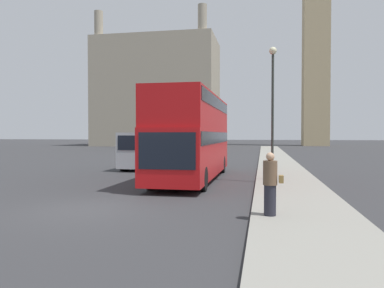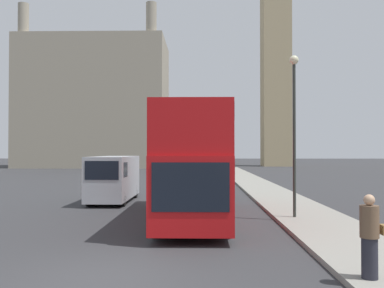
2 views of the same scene
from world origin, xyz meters
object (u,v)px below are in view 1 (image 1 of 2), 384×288
(red_double_decker_bus, at_px, (193,133))
(street_lamp, at_px, (273,94))
(white_van, at_px, (145,149))
(pedestrian, at_px, (270,184))

(red_double_decker_bus, bearing_deg, street_lamp, -7.25)
(white_van, bearing_deg, pedestrian, -60.23)
(red_double_decker_bus, xyz_separation_m, pedestrian, (3.71, -8.60, -1.38))
(pedestrian, bearing_deg, white_van, 119.77)
(pedestrian, distance_m, street_lamp, 8.73)
(red_double_decker_bus, bearing_deg, white_van, 128.27)
(white_van, relative_size, street_lamp, 0.91)
(red_double_decker_bus, relative_size, pedestrian, 6.31)
(white_van, bearing_deg, street_lamp, -36.04)
(white_van, bearing_deg, red_double_decker_bus, -51.73)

